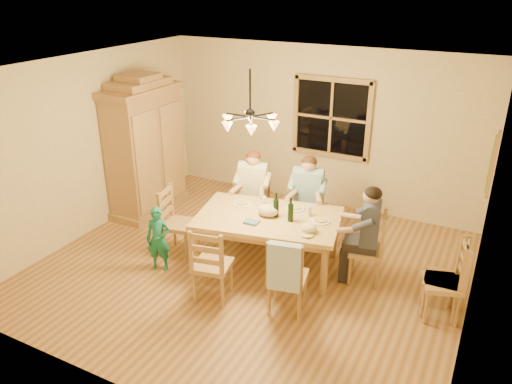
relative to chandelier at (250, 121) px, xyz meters
The scene contains 33 objects.
floor 2.08m from the chandelier, ahead, with size 5.50×5.50×0.00m, color brown.
ceiling 0.62m from the chandelier, ahead, with size 5.50×5.00×0.02m, color white.
wall_back 2.60m from the chandelier, 90.00° to the left, with size 5.50×0.02×2.70m, color beige.
wall_left 2.84m from the chandelier, behind, with size 0.02×5.00×2.70m, color beige.
wall_right 2.84m from the chandelier, ahead, with size 0.02×5.00×2.70m, color beige.
window 2.53m from the chandelier, 85.36° to the left, with size 1.30×0.06×1.30m.
painting 3.00m from the chandelier, 23.86° to the left, with size 0.06×0.78×0.64m.
chandelier is the anchor object (origin of this frame).
armoire 2.77m from the chandelier, 159.91° to the left, with size 0.66×1.40×2.30m.
dining_table 1.44m from the chandelier, 40.93° to the left, with size 2.07×1.50×0.76m.
chair_far_left 2.06m from the chandelier, 115.82° to the left, with size 0.51×0.50×0.99m.
chair_far_right 2.12m from the chandelier, 71.58° to the left, with size 0.51×0.50×0.99m.
chair_near_left 1.95m from the chandelier, 97.40° to the right, with size 0.51×0.50×0.99m.
chair_near_right 2.05m from the chandelier, 37.20° to the right, with size 0.51×0.50×0.99m.
chair_end_left 2.09m from the chandelier, behind, with size 0.50×0.51×0.99m.
chair_end_right 2.34m from the chandelier, 15.81° to the left, with size 0.50×0.51×0.99m.
adult_woman 1.62m from the chandelier, 115.82° to the left, with size 0.46×0.49×0.87m.
adult_plaid_man 1.70m from the chandelier, 71.58° to the left, with size 0.46×0.49×0.87m.
adult_slate_man 1.96m from the chandelier, 15.81° to the left, with size 0.49×0.46×0.87m.
towel 1.81m from the chandelier, 43.35° to the right, with size 0.38×0.10×0.58m, color #ADC5EA.
wine_bottle_a 1.20m from the chandelier, 36.66° to the left, with size 0.08×0.08×0.33m, color black.
wine_bottle_b 1.27m from the chandelier, 18.45° to the left, with size 0.08×0.08×0.33m, color black.
plate_woman 1.38m from the chandelier, 132.74° to the left, with size 0.26×0.26×0.02m, color white.
plate_plaid 1.47m from the chandelier, 52.48° to the left, with size 0.26×0.26×0.02m, color white.
plate_slate 1.59m from the chandelier, 20.98° to the left, with size 0.26×0.26×0.02m, color white.
wine_glass_a 1.32m from the chandelier, 91.86° to the left, with size 0.06×0.06×0.14m, color silver.
wine_glass_b 1.47m from the chandelier, 32.67° to the left, with size 0.06×0.06×0.14m, color silver.
cap 1.51m from the chandelier, ahead, with size 0.20×0.20×0.11m, color #C6BF84.
napkin 1.31m from the chandelier, 57.93° to the right, with size 0.18×0.14×0.03m, color slate.
cloth_bundle 1.26m from the chandelier, 44.58° to the left, with size 0.28×0.22×0.15m, color tan.
child 2.04m from the chandelier, 151.86° to the right, with size 0.33×0.22×0.91m, color #197464.
chair_spare_front 3.03m from the chandelier, ahead, with size 0.44×0.46×0.99m.
chair_spare_back 3.03m from the chandelier, ahead, with size 0.53×0.54×0.99m.
Camera 1 is at (2.76, -5.20, 3.70)m, focal length 35.00 mm.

